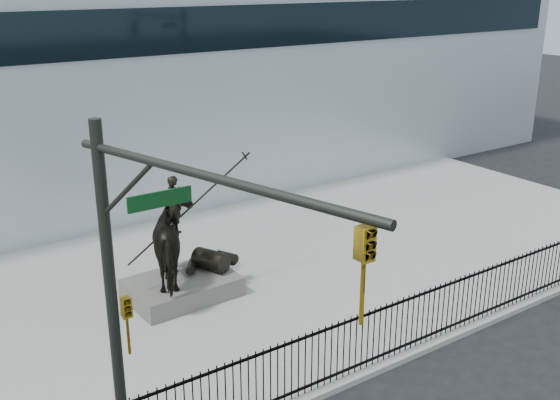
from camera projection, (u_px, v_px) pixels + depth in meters
ground at (428, 388)px, 14.81m from camera, size 120.00×120.00×0.00m
plaza at (260, 274)px, 20.24m from camera, size 30.00×12.00×0.15m
building at (100, 78)px, 28.92m from camera, size 44.00×14.00×9.00m
picket_fence at (391, 329)px, 15.49m from camera, size 22.10×0.10×1.50m
statue_plinth at (182, 287)px, 18.62m from camera, size 3.04×2.15×0.56m
equestrian_statue at (181, 240)px, 18.18m from camera, size 3.80×2.42×3.22m
traffic_signal_left at (150, 330)px, 9.40m from camera, size 1.52×4.84×7.00m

